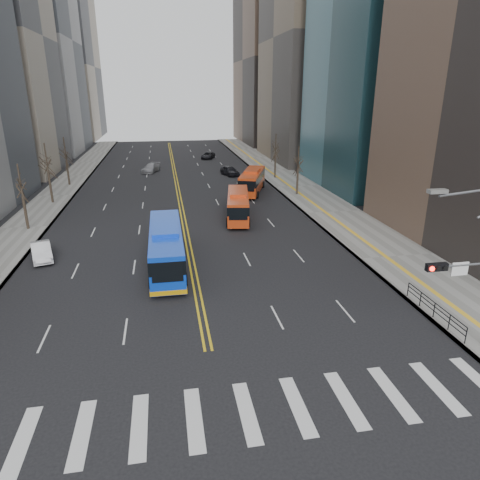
% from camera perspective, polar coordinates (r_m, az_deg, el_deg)
% --- Properties ---
extents(ground, '(220.00, 220.00, 0.00)m').
position_cam_1_polar(ground, '(20.56, -2.58, -22.31)').
color(ground, black).
extents(sidewalk_right, '(7.00, 130.00, 0.15)m').
position_cam_1_polar(sidewalk_right, '(64.72, 7.53, 7.10)').
color(sidewalk_right, slate).
rests_on(sidewalk_right, ground).
extents(sidewalk_left, '(5.00, 130.00, 0.15)m').
position_cam_1_polar(sidewalk_left, '(63.47, -23.35, 5.43)').
color(sidewalk_left, slate).
rests_on(sidewalk_left, ground).
extents(crosswalk, '(26.70, 4.00, 0.01)m').
position_cam_1_polar(crosswalk, '(20.56, -2.58, -22.30)').
color(crosswalk, silver).
rests_on(crosswalk, ground).
extents(centerline, '(0.55, 100.00, 0.01)m').
position_cam_1_polar(centerline, '(71.58, -8.58, 8.18)').
color(centerline, gold).
rests_on(centerline, ground).
extents(office_towers, '(83.00, 134.00, 58.00)m').
position_cam_1_polar(office_towers, '(84.40, -9.75, 26.13)').
color(office_towers, gray).
rests_on(office_towers, ground).
extents(pedestrian_railing, '(0.06, 6.06, 1.02)m').
position_cam_1_polar(pedestrian_railing, '(29.63, 24.50, -8.21)').
color(pedestrian_railing, black).
rests_on(pedestrian_railing, sidewalk_right).
extents(street_trees, '(35.20, 47.20, 7.60)m').
position_cam_1_polar(street_trees, '(50.84, -16.20, 8.67)').
color(street_trees, '#2E241C').
rests_on(street_trees, ground).
extents(blue_bus, '(2.79, 11.96, 3.48)m').
position_cam_1_polar(blue_bus, '(34.84, -9.82, -0.78)').
color(blue_bus, blue).
rests_on(blue_bus, ground).
extents(red_bus_near, '(3.86, 9.98, 3.13)m').
position_cam_1_polar(red_bus_near, '(47.65, -0.27, 4.90)').
color(red_bus_near, '#C93E15').
rests_on(red_bus_near, ground).
extents(red_bus_far, '(5.71, 10.46, 3.28)m').
position_cam_1_polar(red_bus_far, '(60.17, 1.64, 8.04)').
color(red_bus_far, '#C93E15').
rests_on(red_bus_far, ground).
extents(car_white, '(2.73, 4.59, 1.43)m').
position_cam_1_polar(car_white, '(40.04, -24.96, -1.38)').
color(car_white, white).
rests_on(car_white, ground).
extents(car_dark_mid, '(3.11, 4.99, 1.58)m').
position_cam_1_polar(car_dark_mid, '(72.93, -1.37, 9.22)').
color(car_dark_mid, black).
rests_on(car_dark_mid, ground).
extents(car_silver, '(3.67, 5.45, 1.47)m').
position_cam_1_polar(car_silver, '(77.49, -11.79, 9.39)').
color(car_silver, gray).
rests_on(car_silver, ground).
extents(car_dark_far, '(3.66, 5.20, 1.32)m').
position_cam_1_polar(car_dark_far, '(91.72, -4.29, 11.19)').
color(car_dark_far, black).
rests_on(car_dark_far, ground).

